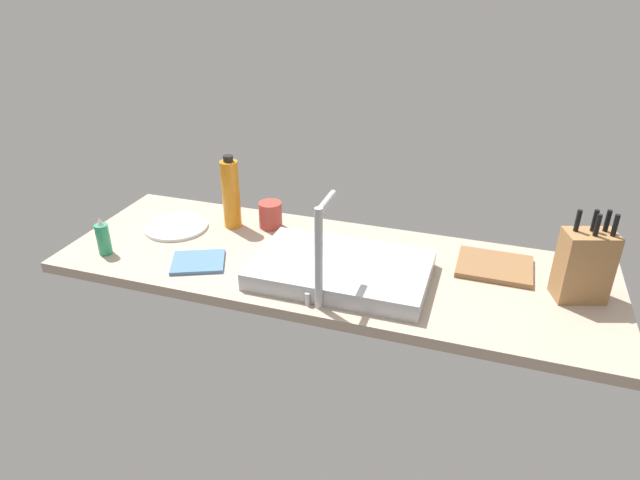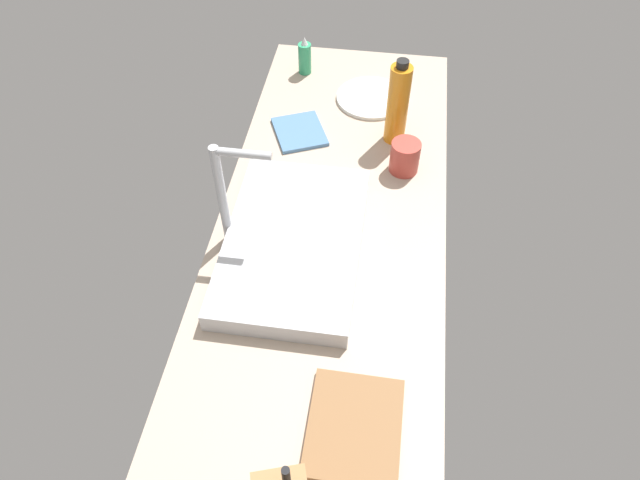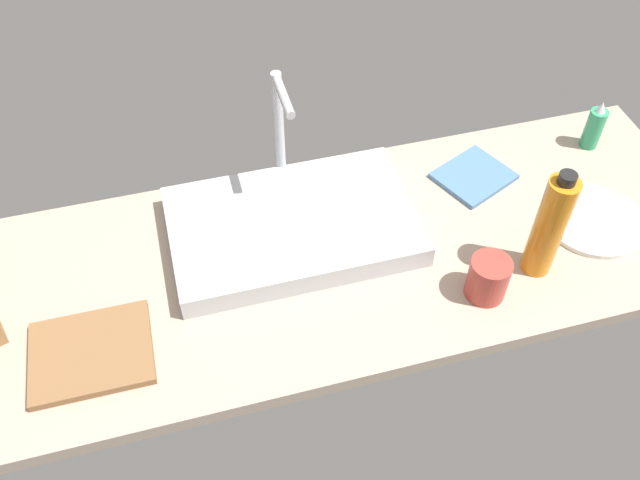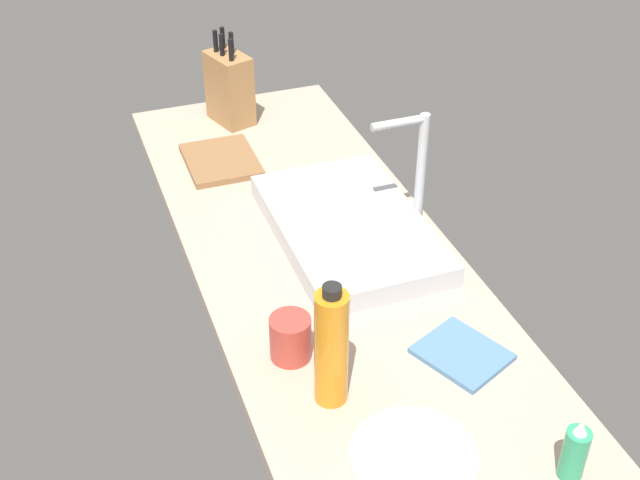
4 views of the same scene
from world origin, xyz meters
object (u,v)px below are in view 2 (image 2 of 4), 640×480
Objects in this scene: cutting_board at (354,427)px; soap_bottle at (305,57)px; sink_basin at (293,243)px; coffee_mug at (405,157)px; water_bottle at (398,104)px; dish_towel at (300,132)px; dinner_plate at (371,98)px; faucet at (227,189)px.

soap_bottle reaches higher than cutting_board.
coffee_mug reaches higher than sink_basin.
cutting_board is 96.58cm from water_bottle.
sink_basin is 44.68cm from coffee_mug.
coffee_mug is at bearing -110.06° from dish_towel.
dinner_plate is 29.75cm from dish_towel.
dinner_plate is at bearing 3.20° from cutting_board.
faucet is 1.35× the size of dinner_plate.
coffee_mug reaches higher than dinner_plate.
faucet is 56.68cm from coffee_mug.
cutting_board is 1.01× the size of dinner_plate.
faucet reaches higher than soap_bottle.
cutting_board is 115.39cm from dinner_plate.
sink_basin is 1.98× the size of water_bottle.
water_bottle is 16.55cm from coffee_mug.
faucet is 3.22× the size of coffee_mug.
water_bottle reaches higher than soap_bottle.
sink_basin is 70.41cm from dinner_plate.
cutting_board reaches higher than dish_towel.
sink_basin is 3.22× the size of dish_towel.
dinner_plate is at bearing -44.87° from dish_towel.
dish_towel is at bearing -173.77° from soap_bottle.
coffee_mug is at bearing -165.04° from water_bottle.
coffee_mug is at bearing -37.17° from sink_basin.
sink_basin is 55.60cm from water_bottle.
dinner_plate and dish_towel have the same top height.
coffee_mug is at bearing -51.99° from faucet.
coffee_mug is (-33.30, -12.45, 4.33)cm from dinner_plate.
sink_basin is at bearing 24.32° from cutting_board.
dish_towel is at bearing -12.13° from faucet.
faucet is 50.45cm from dish_towel.
dish_towel is (-1.65, 29.74, -12.58)cm from water_bottle.
sink_basin reaches higher than cutting_board.
dish_towel is (-33.76, -3.68, -5.34)cm from soap_bottle.
dish_towel is at bearing 69.94° from coffee_mug.
water_bottle is 2.82× the size of coffee_mug.
faucet is at bearing 37.85° from cutting_board.
faucet is (1.68, 16.38, 15.76)cm from sink_basin.
soap_bottle reaches higher than dish_towel.
cutting_board is (-46.34, -20.95, -1.91)cm from sink_basin.
soap_bottle is at bearing 46.15° from water_bottle.
cutting_board is at bearing -155.68° from sink_basin.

